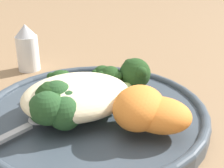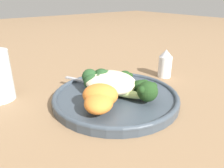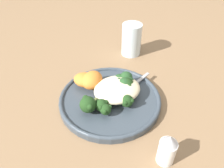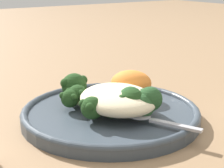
# 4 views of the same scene
# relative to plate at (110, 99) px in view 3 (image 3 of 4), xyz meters

# --- Properties ---
(ground_plane) EXTENTS (4.00, 4.00, 0.00)m
(ground_plane) POSITION_rel_plate_xyz_m (-0.01, -0.01, -0.01)
(ground_plane) COLOR #846647
(plate) EXTENTS (0.28, 0.28, 0.02)m
(plate) POSITION_rel_plate_xyz_m (0.00, 0.00, 0.00)
(plate) COLOR #38424C
(plate) RESTS_ON ground_plane
(quinoa_mound) EXTENTS (0.13, 0.11, 0.04)m
(quinoa_mound) POSITION_rel_plate_xyz_m (-0.02, 0.00, 0.03)
(quinoa_mound) COLOR beige
(quinoa_mound) RESTS_ON plate
(broccoli_stalk_0) EXTENTS (0.10, 0.08, 0.04)m
(broccoli_stalk_0) POSITION_rel_plate_xyz_m (0.06, 0.02, 0.03)
(broccoli_stalk_0) COLOR #ADC675
(broccoli_stalk_0) RESTS_ON plate
(broccoli_stalk_1) EXTENTS (0.06, 0.08, 0.03)m
(broccoli_stalk_1) POSITION_rel_plate_xyz_m (0.04, 0.03, 0.03)
(broccoli_stalk_1) COLOR #ADC675
(broccoli_stalk_1) RESTS_ON plate
(broccoli_stalk_2) EXTENTS (0.06, 0.11, 0.03)m
(broccoli_stalk_2) POSITION_rel_plate_xyz_m (0.03, 0.03, 0.02)
(broccoli_stalk_2) COLOR #ADC675
(broccoli_stalk_2) RESTS_ON plate
(broccoli_stalk_3) EXTENTS (0.03, 0.08, 0.03)m
(broccoli_stalk_3) POSITION_rel_plate_xyz_m (0.00, 0.02, 0.02)
(broccoli_stalk_3) COLOR #ADC675
(broccoli_stalk_3) RESTS_ON plate
(broccoli_stalk_4) EXTENTS (0.07, 0.10, 0.03)m
(broccoli_stalk_4) POSITION_rel_plate_xyz_m (-0.02, 0.03, 0.02)
(broccoli_stalk_4) COLOR #ADC675
(broccoli_stalk_4) RESTS_ON plate
(broccoli_stalk_5) EXTENTS (0.07, 0.06, 0.03)m
(broccoli_stalk_5) POSITION_rel_plate_xyz_m (-0.03, 0.02, 0.02)
(broccoli_stalk_5) COLOR #ADC675
(broccoli_stalk_5) RESTS_ON plate
(broccoli_stalk_6) EXTENTS (0.11, 0.05, 0.04)m
(broccoli_stalk_6) POSITION_rel_plate_xyz_m (-0.05, -0.00, 0.03)
(broccoli_stalk_6) COLOR #ADC675
(broccoli_stalk_6) RESTS_ON plate
(sweet_potato_chunk_0) EXTENTS (0.09, 0.09, 0.03)m
(sweet_potato_chunk_0) POSITION_rel_plate_xyz_m (0.05, -0.08, 0.03)
(sweet_potato_chunk_0) COLOR orange
(sweet_potato_chunk_0) RESTS_ON plate
(sweet_potato_chunk_1) EXTENTS (0.09, 0.09, 0.04)m
(sweet_potato_chunk_1) POSITION_rel_plate_xyz_m (0.03, -0.06, 0.03)
(sweet_potato_chunk_1) COLOR orange
(sweet_potato_chunk_1) RESTS_ON plate
(kale_tuft) EXTENTS (0.06, 0.07, 0.04)m
(kale_tuft) POSITION_rel_plate_xyz_m (-0.05, -0.02, 0.03)
(kale_tuft) COLOR #234723
(kale_tuft) RESTS_ON plate
(spoon) EXTENTS (0.11, 0.06, 0.01)m
(spoon) POSITION_rel_plate_xyz_m (-0.07, -0.01, 0.01)
(spoon) COLOR #A3A3A8
(spoon) RESTS_ON plate
(water_glass) EXTENTS (0.07, 0.07, 0.11)m
(water_glass) POSITION_rel_plate_xyz_m (-0.17, -0.21, 0.05)
(water_glass) COLOR silver
(water_glass) RESTS_ON ground_plane
(salt_shaker) EXTENTS (0.04, 0.04, 0.08)m
(salt_shaker) POSITION_rel_plate_xyz_m (-0.04, 0.21, 0.03)
(salt_shaker) COLOR white
(salt_shaker) RESTS_ON ground_plane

